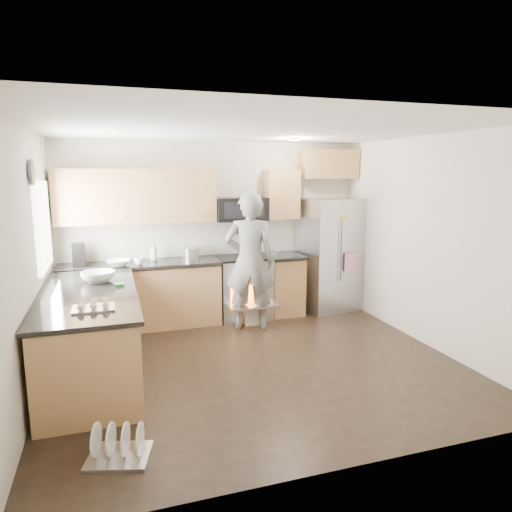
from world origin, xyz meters
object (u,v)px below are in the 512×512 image
object	(u,v)px
person	(250,261)
dish_rack	(119,449)
stove_range	(243,273)
refrigerator	(329,255)

from	to	relation	value
person	dish_rack	size ratio (longest dim) A/B	3.51
stove_range	refrigerator	xyz separation A→B (m)	(1.42, 0.01, 0.20)
dish_rack	refrigerator	bearing A→B (deg)	42.81
refrigerator	stove_range	bearing A→B (deg)	170.30
stove_range	person	xyz separation A→B (m)	(-0.04, -0.49, 0.27)
stove_range	refrigerator	size ratio (longest dim) A/B	1.02
dish_rack	stove_range	bearing A→B (deg)	58.36
stove_range	person	bearing A→B (deg)	-95.03
person	dish_rack	world-z (taller)	person
stove_range	dish_rack	distance (m)	3.63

